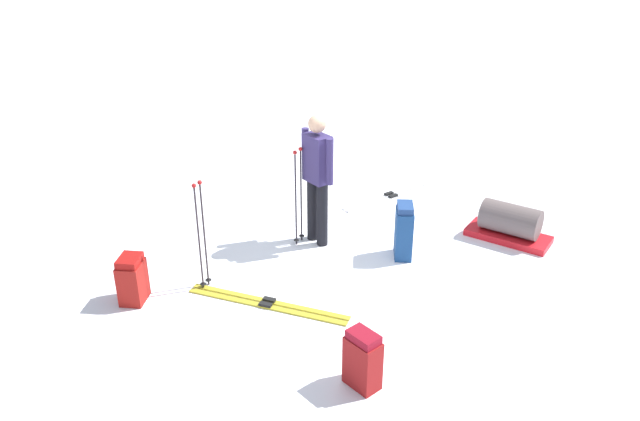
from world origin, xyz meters
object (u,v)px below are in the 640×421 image
backpack_large_dark (363,360)px  ski_poles_planted_far (298,192)px  skier_standing (317,173)px  ski_pair_far (391,196)px  ski_pair_near (267,304)px  backpack_small_spare (404,231)px  backpack_bright (132,280)px  ski_poles_planted_near (201,230)px  gear_sled (510,224)px

backpack_large_dark → ski_poles_planted_far: (-1.45, -2.38, 0.43)m
skier_standing → ski_poles_planted_far: skier_standing is taller
ski_pair_far → ski_poles_planted_far: ski_poles_planted_far is taller
ski_pair_near → backpack_small_spare: bearing=168.8°
backpack_bright → ski_poles_planted_near: (-0.72, 0.32, 0.46)m
backpack_bright → skier_standing: bearing=169.1°
skier_standing → ski_poles_planted_near: skier_standing is taller
ski_poles_planted_far → backpack_bright: bearing=-7.9°
ski_poles_planted_near → gear_sled: ski_poles_planted_near is taller
backpack_small_spare → gear_sled: 1.50m
ski_pair_far → gear_sled: bearing=91.7°
ski_pair_far → backpack_bright: bearing=-3.5°
ski_pair_near → backpack_bright: bearing=-48.4°
ski_poles_planted_near → backpack_large_dark: bearing=90.7°
skier_standing → ski_pair_near: bearing=24.6°
ski_pair_far → backpack_small_spare: 1.79m
skier_standing → backpack_small_spare: skier_standing is taller
ski_pair_near → ski_pair_far: (-3.15, -0.85, 0.00)m
ski_pair_near → backpack_small_spare: 1.95m
gear_sled → ski_pair_far: bearing=-88.3°
ski_poles_planted_far → ski_pair_far: bearing=-178.4°
backpack_large_dark → ski_pair_far: bearing=-144.3°
backpack_small_spare → ski_pair_near: bearing=-11.2°
ski_poles_planted_near → ski_poles_planted_far: 1.48m
ski_poles_planted_far → gear_sled: ski_poles_planted_far is taller
backpack_large_dark → ski_poles_planted_near: 2.40m
ski_poles_planted_far → gear_sled: 2.77m
ski_pair_near → ski_poles_planted_far: 1.62m
backpack_small_spare → ski_poles_planted_far: 1.39m
ski_pair_near → backpack_small_spare: (-1.88, 0.37, 0.33)m
ski_pair_near → ski_pair_far: bearing=-164.9°
skier_standing → backpack_large_dark: (1.63, 2.22, -0.67)m
ski_pair_near → backpack_bright: 1.49m
skier_standing → ski_pair_near: skier_standing is taller
ski_pair_far → backpack_small_spare: backpack_small_spare is taller
ski_pair_far → ski_pair_near: bearing=15.1°
backpack_small_spare → gear_sled: backpack_small_spare is taller
backpack_large_dark → backpack_bright: size_ratio=1.05×
skier_standing → ski_pair_near: (1.40, 0.64, -0.94)m
ski_poles_planted_near → ski_pair_far: bearing=-178.8°
ski_pair_near → ski_pair_far: 3.27m
ski_pair_near → gear_sled: size_ratio=1.57×
ski_pair_near → gear_sled: bearing=161.6°
ski_pair_far → gear_sled: (-0.06, 1.92, 0.21)m
ski_pair_near → ski_poles_planted_far: size_ratio=1.37×
skier_standing → ski_pair_near: size_ratio=0.96×
ski_pair_far → backpack_bright: backpack_bright is taller
backpack_bright → backpack_small_spare: 3.22m
ski_pair_near → backpack_bright: backpack_bright is taller
skier_standing → backpack_small_spare: 1.28m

